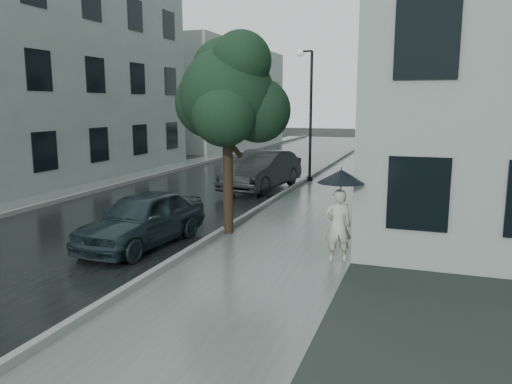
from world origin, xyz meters
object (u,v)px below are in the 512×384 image
at_px(pedestrian, 338,226).
at_px(car_near, 142,219).
at_px(car_far, 262,170).
at_px(street_tree, 228,94).
at_px(lamp_post, 308,107).

height_order(pedestrian, car_near, pedestrian).
bearing_deg(car_far, car_near, -84.13).
distance_m(pedestrian, street_tree, 4.51).
bearing_deg(lamp_post, car_near, -83.67).
relative_size(pedestrian, street_tree, 0.31).
distance_m(street_tree, car_near, 3.80).
bearing_deg(pedestrian, car_far, -80.00).
height_order(pedestrian, car_far, pedestrian).
bearing_deg(car_near, lamp_post, 88.63).
distance_m(lamp_post, car_near, 11.71).
xyz_separation_m(street_tree, car_near, (-1.52, -1.83, -2.96)).
xyz_separation_m(pedestrian, car_far, (-4.47, 8.29, -0.04)).
distance_m(pedestrian, car_far, 9.42).
xyz_separation_m(street_tree, car_far, (-1.32, 6.70, -2.85)).
relative_size(pedestrian, lamp_post, 0.28).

